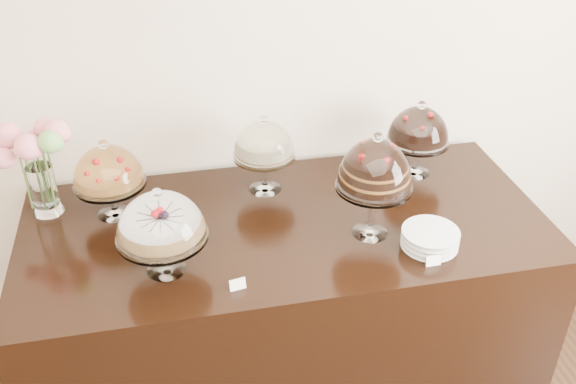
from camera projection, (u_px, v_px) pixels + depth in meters
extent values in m
cube|color=beige|center=(261.00, 40.00, 2.83)|extent=(5.00, 0.04, 3.00)
cube|color=black|center=(286.00, 302.00, 2.94)|extent=(2.20, 1.00, 0.90)
cone|color=white|center=(166.00, 267.00, 2.43)|extent=(0.15, 0.15, 0.02)
cylinder|color=white|center=(164.00, 251.00, 2.39)|extent=(0.03, 0.03, 0.13)
cylinder|color=white|center=(162.00, 236.00, 2.35)|extent=(0.34, 0.34, 0.01)
cylinder|color=#AB814C|center=(161.00, 229.00, 2.33)|extent=(0.27, 0.27, 0.06)
sphere|color=red|center=(180.00, 214.00, 2.34)|extent=(0.02, 0.02, 0.02)
sphere|color=red|center=(145.00, 214.00, 2.34)|extent=(0.02, 0.02, 0.02)
sphere|color=red|center=(156.00, 232.00, 2.25)|extent=(0.02, 0.02, 0.02)
sphere|color=white|center=(157.00, 193.00, 2.25)|extent=(0.04, 0.04, 0.04)
cone|color=white|center=(370.00, 230.00, 2.63)|extent=(0.15, 0.15, 0.02)
cylinder|color=white|center=(372.00, 208.00, 2.57)|extent=(0.03, 0.03, 0.19)
cylinder|color=white|center=(374.00, 186.00, 2.51)|extent=(0.30, 0.30, 0.01)
cylinder|color=black|center=(375.00, 172.00, 2.48)|extent=(0.23, 0.23, 0.12)
sphere|color=red|center=(389.00, 153.00, 2.47)|extent=(0.02, 0.02, 0.02)
sphere|color=red|center=(367.00, 150.00, 2.49)|extent=(0.02, 0.02, 0.02)
sphere|color=red|center=(363.00, 161.00, 2.42)|extent=(0.02, 0.02, 0.02)
sphere|color=red|center=(386.00, 164.00, 2.40)|extent=(0.02, 0.02, 0.02)
sphere|color=white|center=(378.00, 137.00, 2.40)|extent=(0.04, 0.04, 0.04)
cone|color=white|center=(265.00, 186.00, 2.91)|extent=(0.15, 0.15, 0.02)
cylinder|color=white|center=(265.00, 170.00, 2.87)|extent=(0.03, 0.03, 0.14)
cylinder|color=white|center=(264.00, 155.00, 2.83)|extent=(0.28, 0.28, 0.01)
cylinder|color=beige|center=(264.00, 148.00, 2.81)|extent=(0.22, 0.22, 0.06)
sphere|color=white|center=(263.00, 120.00, 2.73)|extent=(0.04, 0.04, 0.04)
cone|color=white|center=(414.00, 170.00, 3.04)|extent=(0.15, 0.15, 0.02)
cylinder|color=white|center=(416.00, 155.00, 2.99)|extent=(0.03, 0.03, 0.14)
cylinder|color=white|center=(417.00, 141.00, 2.95)|extent=(0.29, 0.29, 0.01)
cylinder|color=black|center=(418.00, 133.00, 2.93)|extent=(0.23, 0.23, 0.07)
sphere|color=red|center=(430.00, 120.00, 2.93)|extent=(0.02, 0.02, 0.02)
sphere|color=red|center=(407.00, 120.00, 2.93)|extent=(0.02, 0.02, 0.02)
sphere|color=red|center=(422.00, 130.00, 2.85)|extent=(0.02, 0.02, 0.02)
sphere|color=white|center=(422.00, 105.00, 2.86)|extent=(0.04, 0.04, 0.04)
cone|color=white|center=(115.00, 211.00, 2.75)|extent=(0.15, 0.15, 0.02)
cylinder|color=white|center=(112.00, 197.00, 2.71)|extent=(0.03, 0.03, 0.12)
cylinder|color=white|center=(110.00, 183.00, 2.67)|extent=(0.30, 0.30, 0.01)
cylinder|color=#BE8037|center=(109.00, 178.00, 2.66)|extent=(0.24, 0.24, 0.04)
sphere|color=red|center=(124.00, 168.00, 2.67)|extent=(0.02, 0.02, 0.02)
sphere|color=red|center=(112.00, 164.00, 2.70)|extent=(0.02, 0.02, 0.02)
sphere|color=red|center=(96.00, 168.00, 2.67)|extent=(0.02, 0.02, 0.02)
sphere|color=red|center=(92.00, 176.00, 2.61)|extent=(0.02, 0.02, 0.02)
sphere|color=red|center=(104.00, 180.00, 2.59)|extent=(0.02, 0.02, 0.02)
sphere|color=red|center=(120.00, 176.00, 2.61)|extent=(0.02, 0.02, 0.02)
sphere|color=white|center=(103.00, 144.00, 2.57)|extent=(0.04, 0.04, 0.04)
cylinder|color=white|center=(44.00, 190.00, 2.70)|extent=(0.11, 0.11, 0.23)
cylinder|color=#476B2D|center=(52.00, 169.00, 2.67)|extent=(0.01, 0.01, 0.33)
sphere|color=pink|center=(56.00, 132.00, 2.59)|extent=(0.11, 0.11, 0.11)
cylinder|color=#476B2D|center=(46.00, 167.00, 2.68)|extent=(0.01, 0.01, 0.32)
sphere|color=pink|center=(45.00, 128.00, 2.63)|extent=(0.09, 0.09, 0.09)
cylinder|color=#476B2D|center=(41.00, 174.00, 2.70)|extent=(0.01, 0.01, 0.26)
sphere|color=pink|center=(35.00, 142.00, 2.66)|extent=(0.10, 0.10, 0.10)
cylinder|color=#476B2D|center=(28.00, 171.00, 2.66)|extent=(0.01, 0.01, 0.33)
sphere|color=pink|center=(8.00, 135.00, 2.57)|extent=(0.11, 0.11, 0.11)
cylinder|color=#476B2D|center=(26.00, 182.00, 2.65)|extent=(0.01, 0.01, 0.26)
sphere|color=pink|center=(3.00, 158.00, 2.55)|extent=(0.09, 0.09, 0.09)
cylinder|color=#476B2D|center=(38.00, 177.00, 2.62)|extent=(0.01, 0.01, 0.32)
sphere|color=pink|center=(28.00, 147.00, 2.50)|extent=(0.11, 0.11, 0.11)
cylinder|color=#476B2D|center=(49.00, 174.00, 2.63)|extent=(0.01, 0.01, 0.33)
sphere|color=#6CA650|center=(50.00, 142.00, 2.51)|extent=(0.09, 0.09, 0.09)
cylinder|color=silver|center=(429.00, 245.00, 2.55)|extent=(0.22, 0.22, 0.01)
cylinder|color=silver|center=(429.00, 243.00, 2.55)|extent=(0.21, 0.21, 0.01)
cylinder|color=silver|center=(430.00, 241.00, 2.54)|extent=(0.22, 0.22, 0.01)
cylinder|color=silver|center=(430.00, 239.00, 2.54)|extent=(0.21, 0.21, 0.01)
cylinder|color=silver|center=(430.00, 236.00, 2.53)|extent=(0.22, 0.22, 0.01)
cylinder|color=silver|center=(431.00, 234.00, 2.53)|extent=(0.21, 0.21, 0.01)
cylinder|color=silver|center=(431.00, 232.00, 2.52)|extent=(0.22, 0.22, 0.01)
cube|color=white|center=(238.00, 284.00, 2.33)|extent=(0.06, 0.03, 0.04)
cube|color=white|center=(433.00, 260.00, 2.45)|extent=(0.06, 0.02, 0.04)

